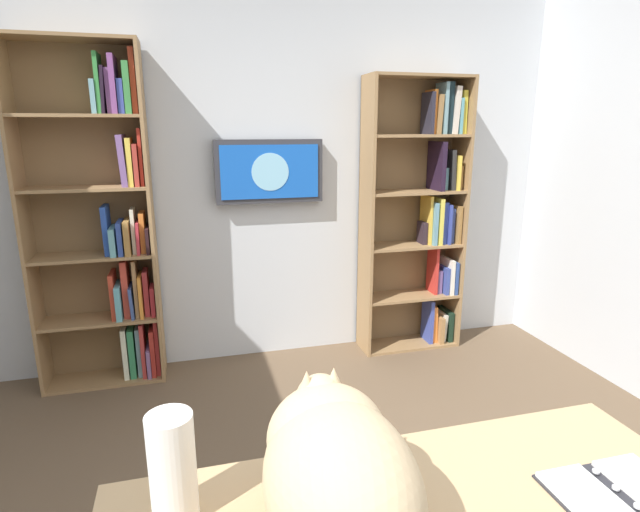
{
  "coord_description": "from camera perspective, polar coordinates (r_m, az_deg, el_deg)",
  "views": [
    {
      "loc": [
        0.51,
        1.35,
        1.68
      ],
      "look_at": [
        -0.13,
        -1.07,
        1.04
      ],
      "focal_mm": 28.11,
      "sensor_mm": 36.0,
      "label": 1
    }
  ],
  "objects": [
    {
      "name": "bookshelf_left",
      "position": [
        3.87,
        11.67,
        4.49
      ],
      "size": [
        0.77,
        0.28,
        2.04
      ],
      "color": "#937047",
      "rests_on": "ground"
    },
    {
      "name": "bookshelf_right",
      "position": [
        3.5,
        -23.02,
        3.0
      ],
      "size": [
        0.77,
        0.28,
        2.19
      ],
      "color": "#937047",
      "rests_on": "ground"
    },
    {
      "name": "open_binder",
      "position": [
        1.6,
        30.59,
        -22.03
      ],
      "size": [
        0.33,
        0.22,
        0.02
      ],
      "color": "#26262B",
      "rests_on": "desk"
    },
    {
      "name": "cat",
      "position": [
        1.2,
        1.89,
        -23.1
      ],
      "size": [
        0.33,
        0.62,
        0.35
      ],
      "color": "#D1B284",
      "rests_on": "desk"
    },
    {
      "name": "wall_back",
      "position": [
        3.63,
        -6.88,
        9.1
      ],
      "size": [
        4.52,
        0.06,
        2.7
      ],
      "primitive_type": "cube",
      "color": "silver",
      "rests_on": "ground"
    },
    {
      "name": "paper_towel_roll",
      "position": [
        1.32,
        -16.44,
        -22.08
      ],
      "size": [
        0.11,
        0.11,
        0.27
      ],
      "primitive_type": "cylinder",
      "color": "white",
      "rests_on": "desk"
    },
    {
      "name": "wall_mounted_tv",
      "position": [
        3.55,
        -5.78,
        9.55
      ],
      "size": [
        0.75,
        0.07,
        0.44
      ],
      "color": "#333338"
    }
  ]
}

